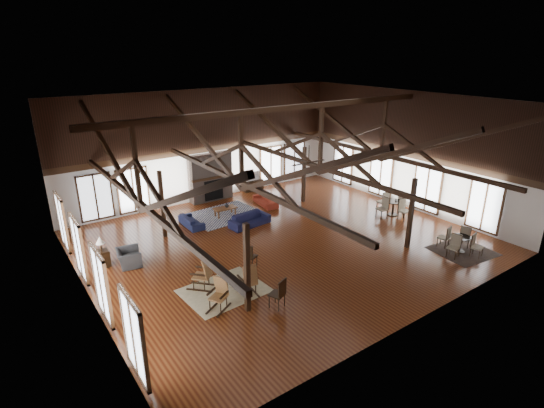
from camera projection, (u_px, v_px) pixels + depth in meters
floor at (283, 241)px, 18.58m from camera, size 16.00×16.00×0.00m
ceiling at (284, 102)px, 16.49m from camera, size 16.00×14.00×0.02m
wall_back at (206, 146)px, 22.90m from camera, size 16.00×0.02×6.00m
wall_front at (429, 232)px, 12.17m from camera, size 16.00×0.02×6.00m
wall_left at (78, 218)px, 13.21m from camera, size 0.02×14.00×6.00m
wall_right at (408, 150)px, 21.86m from camera, size 0.02×14.00×6.00m
roof_truss at (284, 151)px, 17.18m from camera, size 15.60×14.07×3.14m
post_grid at (283, 209)px, 18.05m from camera, size 8.16×7.16×3.05m
fireplace at (211, 177)px, 23.24m from camera, size 2.50×0.69×2.60m
ceiling_fan at (309, 162)px, 16.78m from camera, size 1.60×1.60×0.75m
sofa_navy_front at (250, 220)px, 20.16m from camera, size 2.08×0.98×0.59m
sofa_navy_left at (191, 221)px, 20.13m from camera, size 1.68×0.68×0.49m
sofa_orange at (265, 200)px, 22.81m from camera, size 1.85×0.91×0.52m
coffee_table at (225, 209)px, 21.31m from camera, size 1.15×0.61×0.43m
vase at (227, 205)px, 21.29m from camera, size 0.21×0.21×0.20m
armchair at (129, 258)px, 16.46m from camera, size 1.15×1.05×0.65m
side_table_lamp at (102, 255)px, 16.35m from camera, size 0.49×0.49×1.24m
rocking_chair_a at (204, 274)px, 14.78m from camera, size 1.02×1.03×1.22m
rocking_chair_b at (249, 281)px, 14.41m from camera, size 0.57×0.95×1.16m
rocking_chair_c at (220, 294)px, 13.68m from camera, size 0.98×0.83×1.11m
side_chair_a at (249, 254)px, 16.18m from camera, size 0.55×0.55×0.98m
side_chair_b at (280, 292)px, 13.63m from camera, size 0.58×0.58×1.06m
cafe_table_near at (460, 241)px, 17.51m from camera, size 1.85×1.85×0.95m
cafe_table_far at (393, 205)px, 21.33m from camera, size 2.03×2.03×1.05m
cup_near at (461, 236)px, 17.37m from camera, size 0.14×0.14×0.10m
cup_far at (396, 200)px, 21.24m from camera, size 0.14×0.14×0.09m
tv_console at (253, 185)px, 25.14m from camera, size 1.25×0.47×0.63m
television at (252, 176)px, 24.93m from camera, size 0.92×0.14×0.53m
rug_tan at (224, 291)px, 14.82m from camera, size 2.91×2.34×0.01m
rug_navy at (224, 215)px, 21.55m from camera, size 3.70×2.90×0.01m
rug_dark at (463, 251)px, 17.69m from camera, size 2.51×2.33×0.01m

